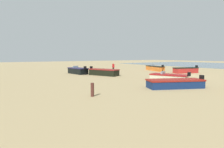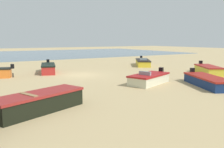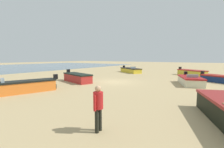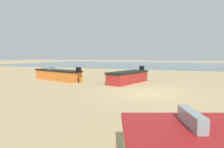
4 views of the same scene
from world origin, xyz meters
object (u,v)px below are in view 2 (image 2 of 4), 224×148
Objects in this scene: boat_cream_2 at (149,79)px; boat_yellow_3 at (208,70)px; boat_yellow_5 at (143,63)px; boat_black_7 at (39,102)px; boat_red_0 at (48,68)px; boat_navy_4 at (207,81)px.

boat_yellow_3 is (-8.38, -0.91, 0.03)m from boat_cream_2.
boat_yellow_5 is 21.33m from boat_black_7.
boat_yellow_5 is (-7.77, -10.35, 0.01)m from boat_cream_2.
boat_cream_2 is at bearing 38.84° from boat_yellow_3.
boat_yellow_5 is (0.61, -9.44, -0.02)m from boat_yellow_3.
boat_red_0 reaches higher than boat_cream_2.
boat_yellow_5 reaches higher than boat_cream_2.
boat_red_0 is 13.59m from boat_black_7.
boat_black_7 is at bearing 88.01° from boat_red_0.
boat_red_0 is 1.06× the size of boat_yellow_3.
boat_yellow_3 is at bearing 161.17° from boat_red_0.
boat_red_0 is at bearing 34.39° from boat_yellow_5.
boat_navy_4 is (-3.03, 2.98, -0.02)m from boat_cream_2.
boat_navy_4 is 14.15m from boat_yellow_5.
boat_yellow_5 is 1.04× the size of boat_black_7.
boat_black_7 is at bearing 44.31° from boat_yellow_3.
boat_yellow_3 is at bearing -104.49° from boat_cream_2.
boat_black_7 is at bearing 85.84° from boat_cream_2.
boat_cream_2 is at bearing 85.79° from boat_black_7.
boat_yellow_5 is (-12.61, -0.14, -0.05)m from boat_red_0.
boat_navy_4 is at bearing 67.95° from boat_black_7.
boat_red_0 is 15.35m from boat_navy_4.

